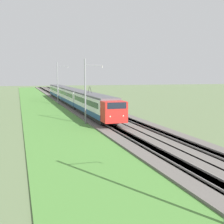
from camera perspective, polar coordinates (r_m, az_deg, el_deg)
ballast_main at (r=56.57m, az=-5.22°, el=0.00°), size 240.00×4.40×0.30m
ballast_adjacent at (r=57.54m, az=-1.17°, el=0.15°), size 240.00×4.40×0.30m
track_main at (r=56.57m, az=-5.22°, el=0.01°), size 240.00×1.57×0.45m
track_adjacent at (r=57.54m, az=-1.17°, el=0.15°), size 240.00×1.57×0.45m
grass_verge at (r=55.69m, az=-11.32°, el=-0.30°), size 240.00×9.50×0.12m
passenger_train at (r=69.03m, az=-7.41°, el=2.98°), size 64.84×3.00×4.93m
catenary_mast_mid at (r=42.49m, az=-4.84°, el=3.86°), size 0.22×2.56×9.00m
catenary_mast_far at (r=72.34m, az=-9.87°, el=5.24°), size 0.22×2.56×9.67m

